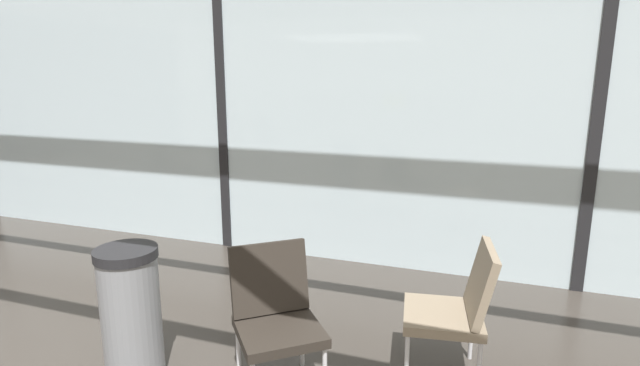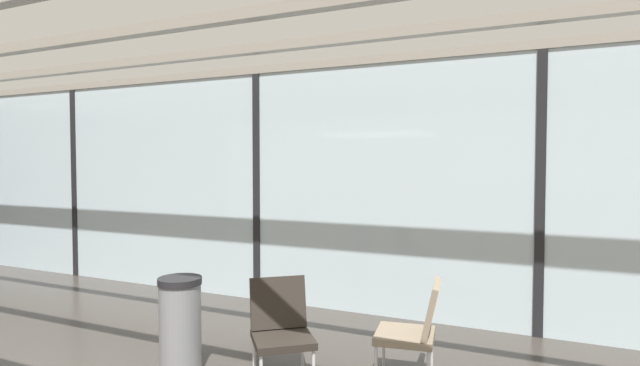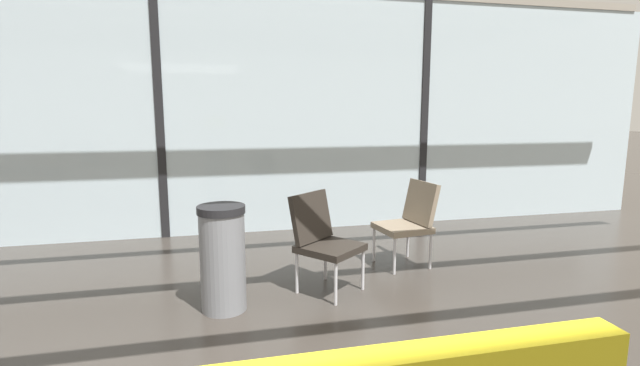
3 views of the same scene
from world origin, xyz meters
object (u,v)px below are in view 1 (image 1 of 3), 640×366
trash_bin (131,314)px  parked_airplane (356,69)px  lounge_chair_4 (458,304)px  lounge_chair_3 (275,310)px

trash_bin → parked_airplane: bearing=93.4°
lounge_chair_4 → lounge_chair_3: bearing=-75.2°
parked_airplane → trash_bin: (0.39, -6.64, -1.48)m
lounge_chair_4 → trash_bin: (-1.91, -0.68, -0.06)m
parked_airplane → trash_bin: parked_airplane is taller
lounge_chair_4 → trash_bin: lounge_chair_4 is taller
lounge_chair_4 → trash_bin: bearing=-79.0°
lounge_chair_3 → trash_bin: (-0.87, -0.23, -0.06)m
trash_bin → lounge_chair_3: bearing=14.9°
lounge_chair_3 → lounge_chair_4: bearing=-15.9°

